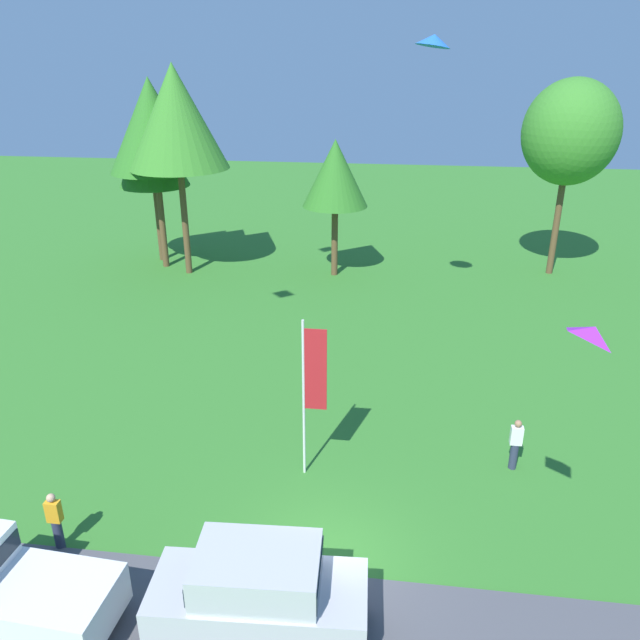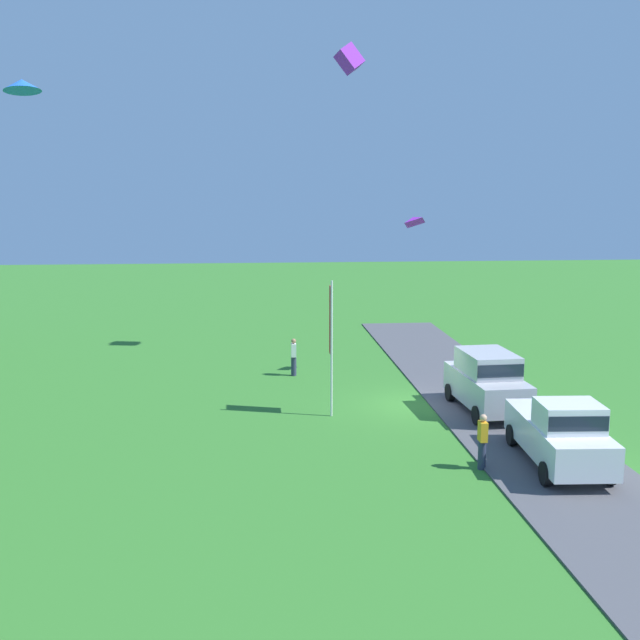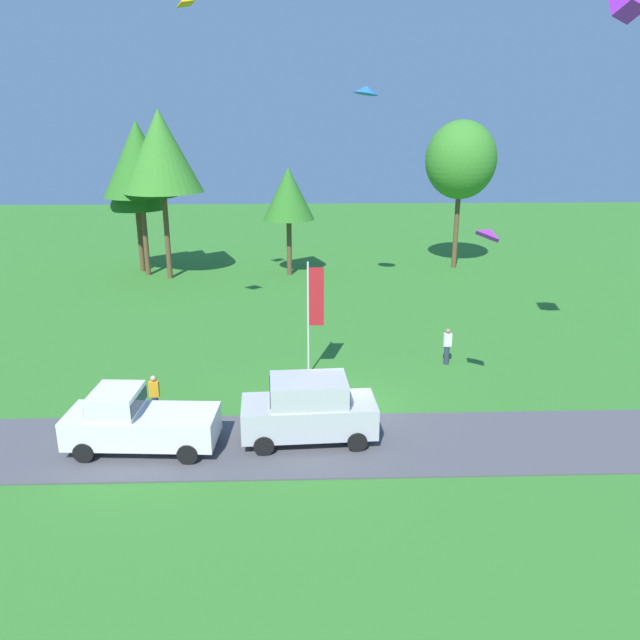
{
  "view_description": "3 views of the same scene",
  "coord_description": "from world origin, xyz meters",
  "views": [
    {
      "loc": [
        1.36,
        -11.98,
        11.85
      ],
      "look_at": [
        -0.85,
        4.93,
        4.45
      ],
      "focal_mm": 35.0,
      "sensor_mm": 36.0,
      "label": 1
    },
    {
      "loc": [
        -27.81,
        6.32,
        8.25
      ],
      "look_at": [
        -0.42,
        3.8,
        3.51
      ],
      "focal_mm": 42.0,
      "sensor_mm": 36.0,
      "label": 2
    },
    {
      "loc": [
        -1.44,
        -21.84,
        10.8
      ],
      "look_at": [
        -0.63,
        3.4,
        2.54
      ],
      "focal_mm": 35.0,
      "sensor_mm": 36.0,
      "label": 3
    }
  ],
  "objects": [
    {
      "name": "person_watching_sky",
      "position": [
        -6.92,
        -0.48,
        0.88
      ],
      "size": [
        0.36,
        0.24,
        1.71
      ],
      "color": "#2D334C",
      "rests_on": "ground"
    },
    {
      "name": "tree_far_left",
      "position": [
        10.08,
        23.61,
        7.83
      ],
      "size": [
        5.03,
        5.03,
        10.62
      ],
      "color": "brown",
      "rests_on": "ground"
    },
    {
      "name": "tree_far_right",
      "position": [
        -2.21,
        21.75,
        5.72
      ],
      "size": [
        3.58,
        3.58,
        7.55
      ],
      "color": "brown",
      "rests_on": "ground"
    },
    {
      "name": "tree_right_of_center",
      "position": [
        -10.59,
        21.0,
        8.61
      ],
      "size": [
        5.36,
        5.36,
        11.32
      ],
      "color": "brown",
      "rests_on": "ground"
    },
    {
      "name": "kite_diamond_high_right",
      "position": [
        -7.22,
        13.37,
        16.37
      ],
      "size": [
        1.04,
        1.07,
        0.58
      ],
      "primitive_type": "pyramid",
      "rotation": [
        -0.32,
        0.0,
        1.39
      ],
      "color": "orange"
    },
    {
      "name": "person_beside_suv",
      "position": [
        5.19,
        4.49,
        0.88
      ],
      "size": [
        0.36,
        0.24,
        1.71
      ],
      "color": "#2D334C",
      "rests_on": "ground"
    },
    {
      "name": "tree_lone_near",
      "position": [
        -12.33,
        21.97,
        8.05
      ],
      "size": [
        5.01,
        5.01,
        10.59
      ],
      "color": "brown",
      "rests_on": "ground"
    },
    {
      "name": "kite_diamond_mid_center",
      "position": [
        5.07,
        -0.85,
        6.99
      ],
      "size": [
        1.14,
        1.14,
        0.61
      ],
      "primitive_type": "pyramid",
      "rotation": [
        -0.47,
        0.0,
        5.18
      ],
      "color": "purple"
    },
    {
      "name": "kite_delta_low_drifter",
      "position": [
        2.31,
        14.83,
        12.2
      ],
      "size": [
        1.89,
        1.87,
        0.64
      ],
      "primitive_type": "cone",
      "rotation": [
        0.15,
        0.0,
        2.0
      ],
      "color": "blue"
    },
    {
      "name": "tree_center_back",
      "position": [
        -13.0,
        23.18,
        6.52
      ],
      "size": [
        4.07,
        4.07,
        8.59
      ],
      "color": "brown",
      "rests_on": "ground"
    },
    {
      "name": "ground_plane",
      "position": [
        0.0,
        0.0,
        0.0
      ],
      "size": [
        120.0,
        120.0,
        0.0
      ],
      "primitive_type": "plane",
      "color": "#337528"
    },
    {
      "name": "pavement_strip",
      "position": [
        0.0,
        -2.73,
        0.03
      ],
      "size": [
        36.0,
        4.4,
        0.06
      ],
      "primitive_type": "cube",
      "color": "#4C4C51",
      "rests_on": "ground"
    },
    {
      "name": "flag_banner",
      "position": [
        -0.9,
        3.44,
        3.21
      ],
      "size": [
        0.71,
        0.08,
        5.07
      ],
      "color": "silver",
      "rests_on": "ground"
    },
    {
      "name": "car_pickup_far_end",
      "position": [
        -7.0,
        -2.86,
        1.11
      ],
      "size": [
        5.11,
        2.29,
        2.14
      ],
      "color": "white",
      "rests_on": "ground"
    },
    {
      "name": "car_suv_near_entrance",
      "position": [
        -1.2,
        -2.43,
        1.3
      ],
      "size": [
        4.69,
        2.24,
        2.28
      ],
      "color": "#B7B7BC",
      "rests_on": "ground"
    }
  ]
}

